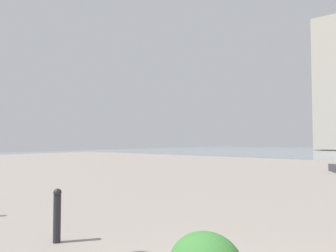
# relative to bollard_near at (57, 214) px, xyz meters

# --- Properties ---
(bollard_near) EXTENTS (0.13, 0.13, 0.87)m
(bollard_near) POSITION_rel_bollard_near_xyz_m (0.00, 0.00, 0.00)
(bollard_near) COLOR #232328
(bollard_near) RESTS_ON ground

